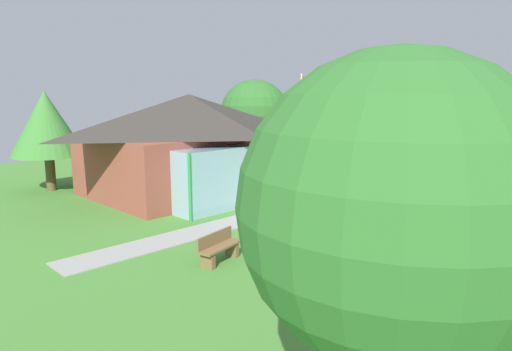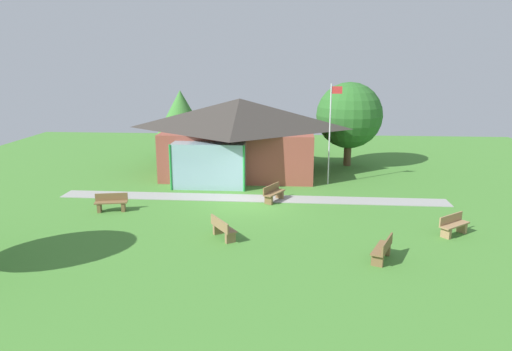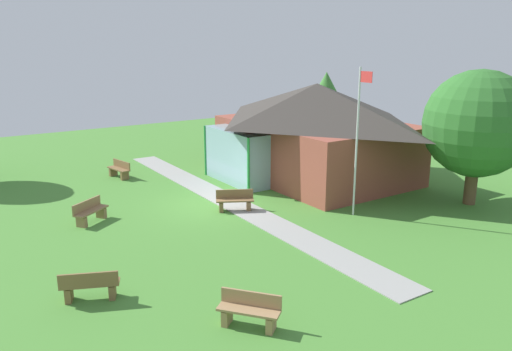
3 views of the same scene
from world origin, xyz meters
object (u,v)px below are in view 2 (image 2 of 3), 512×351
object	(u,v)px
bench_mid_left	(111,203)
bench_rear_near_path	(273,194)
bench_front_right	(383,250)
bench_front_center	(223,229)
tree_behind_pavilion_right	(349,115)
bench_lawn_far_right	(453,225)
tree_behind_pavilion_left	(181,112)
pavilion	(239,135)
flagpole	(330,130)

from	to	relation	value
bench_mid_left	bench_rear_near_path	distance (m)	7.88
bench_mid_left	bench_front_right	bearing A→B (deg)	146.15
bench_mid_left	bench_front_center	distance (m)	6.52
bench_front_center	bench_rear_near_path	world-z (taller)	same
bench_front_right	bench_mid_left	world-z (taller)	same
bench_rear_near_path	tree_behind_pavilion_right	world-z (taller)	tree_behind_pavilion_right
bench_front_right	bench_lawn_far_right	distance (m)	4.36
tree_behind_pavilion_right	tree_behind_pavilion_left	xyz separation A→B (m)	(-11.83, 2.32, -0.12)
bench_rear_near_path	pavilion	bearing A→B (deg)	-130.14
bench_mid_left	tree_behind_pavilion_left	size ratio (longest dim) A/B	0.32
flagpole	pavilion	bearing A→B (deg)	156.43
bench_front_right	tree_behind_pavilion_left	distance (m)	21.38
bench_lawn_far_right	tree_behind_pavilion_left	bearing A→B (deg)	-84.78
pavilion	bench_front_right	bearing A→B (deg)	-63.19
bench_mid_left	pavilion	bearing A→B (deg)	-134.30
flagpole	tree_behind_pavilion_right	xyz separation A→B (m)	(1.64, 5.06, 0.23)
bench_front_right	bench_mid_left	size ratio (longest dim) A/B	1.00
pavilion	tree_behind_pavilion_left	world-z (taller)	tree_behind_pavilion_left
pavilion	tree_behind_pavilion_right	xyz separation A→B (m)	(7.06, 2.69, 0.95)
bench_front_center	bench_rear_near_path	distance (m)	5.54
pavilion	bench_mid_left	distance (m)	9.84
bench_front_center	pavilion	bearing A→B (deg)	148.34
pavilion	bench_mid_left	world-z (taller)	pavilion
tree_behind_pavilion_right	bench_front_right	bearing A→B (deg)	-91.95
tree_behind_pavilion_right	tree_behind_pavilion_left	distance (m)	12.06
tree_behind_pavilion_left	tree_behind_pavilion_right	bearing A→B (deg)	-11.08
bench_lawn_far_right	bench_mid_left	world-z (taller)	same
bench_front_right	bench_lawn_far_right	xyz separation A→B (m)	(3.36, 2.78, 0.00)
bench_front_right	bench_front_center	bearing A→B (deg)	97.49
bench_front_center	bench_mid_left	bearing A→B (deg)	-152.70
bench_rear_near_path	tree_behind_pavilion_right	xyz separation A→B (m)	(4.68, 8.66, 2.97)
flagpole	tree_behind_pavilion_left	world-z (taller)	flagpole
bench_front_center	tree_behind_pavilion_left	world-z (taller)	tree_behind_pavilion_left
bench_lawn_far_right	tree_behind_pavilion_right	size ratio (longest dim) A/B	0.26
bench_front_center	tree_behind_pavilion_right	distance (m)	15.63
bench_front_center	tree_behind_pavilion_right	bearing A→B (deg)	120.44
bench_front_right	bench_rear_near_path	xyz separation A→B (m)	(-4.15, 6.95, 0.00)
flagpole	bench_rear_near_path	size ratio (longest dim) A/B	3.72
bench_mid_left	tree_behind_pavilion_left	xyz separation A→B (m)	(0.44, 13.11, 2.85)
pavilion	bench_lawn_far_right	xyz separation A→B (m)	(9.89, -10.13, -2.02)
bench_front_center	bench_rear_near_path	size ratio (longest dim) A/B	0.97
bench_lawn_far_right	bench_front_center	world-z (taller)	same
bench_front_right	bench_front_center	xyz separation A→B (m)	(-5.99, 1.72, 0.00)
flagpole	tree_behind_pavilion_left	bearing A→B (deg)	144.12
bench_mid_left	tree_behind_pavilion_right	bearing A→B (deg)	-150.21
bench_front_center	bench_lawn_far_right	bearing A→B (deg)	62.06
bench_front_right	bench_rear_near_path	world-z (taller)	same
bench_lawn_far_right	tree_behind_pavilion_right	xyz separation A→B (m)	(-2.83, 12.83, 2.97)
flagpole	bench_mid_left	world-z (taller)	flagpole
flagpole	tree_behind_pavilion_left	distance (m)	12.58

